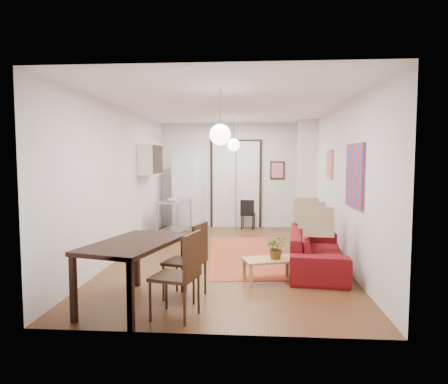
# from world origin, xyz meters

# --- Properties ---
(floor) EXTENTS (7.00, 7.00, 0.00)m
(floor) POSITION_xyz_m (0.00, 0.00, 0.00)
(floor) COLOR brown
(floor) RESTS_ON ground
(ceiling) EXTENTS (4.20, 7.00, 0.02)m
(ceiling) POSITION_xyz_m (0.00, 0.00, 2.90)
(ceiling) COLOR white
(ceiling) RESTS_ON wall_back
(wall_back) EXTENTS (4.20, 0.02, 2.90)m
(wall_back) POSITION_xyz_m (0.00, 3.50, 1.45)
(wall_back) COLOR white
(wall_back) RESTS_ON floor
(wall_front) EXTENTS (4.20, 0.02, 2.90)m
(wall_front) POSITION_xyz_m (0.00, -3.50, 1.45)
(wall_front) COLOR white
(wall_front) RESTS_ON floor
(wall_left) EXTENTS (0.02, 7.00, 2.90)m
(wall_left) POSITION_xyz_m (-2.10, 0.00, 1.45)
(wall_left) COLOR white
(wall_left) RESTS_ON floor
(wall_right) EXTENTS (0.02, 7.00, 2.90)m
(wall_right) POSITION_xyz_m (2.10, 0.00, 1.45)
(wall_right) COLOR white
(wall_right) RESTS_ON floor
(double_doors) EXTENTS (1.44, 0.06, 2.50)m
(double_doors) POSITION_xyz_m (0.00, 3.46, 1.20)
(double_doors) COLOR silver
(double_doors) RESTS_ON wall_back
(stub_partition) EXTENTS (0.50, 0.10, 2.90)m
(stub_partition) POSITION_xyz_m (1.85, 2.55, 1.45)
(stub_partition) COLOR white
(stub_partition) RESTS_ON floor
(wall_cabinet) EXTENTS (0.35, 1.00, 0.70)m
(wall_cabinet) POSITION_xyz_m (-1.92, 1.50, 1.90)
(wall_cabinet) COLOR white
(wall_cabinet) RESTS_ON wall_left
(painting_popart) EXTENTS (0.05, 1.00, 1.00)m
(painting_popart) POSITION_xyz_m (2.08, -1.25, 1.65)
(painting_popart) COLOR red
(painting_popart) RESTS_ON wall_right
(painting_abstract) EXTENTS (0.05, 0.50, 0.60)m
(painting_abstract) POSITION_xyz_m (2.08, 0.80, 1.80)
(painting_abstract) COLOR beige
(painting_abstract) RESTS_ON wall_right
(poster_back) EXTENTS (0.40, 0.03, 0.50)m
(poster_back) POSITION_xyz_m (1.15, 3.47, 1.60)
(poster_back) COLOR red
(poster_back) RESTS_ON wall_back
(print_left) EXTENTS (0.03, 0.44, 0.54)m
(print_left) POSITION_xyz_m (-2.07, 2.00, 1.95)
(print_left) COLOR #97663F
(print_left) RESTS_ON wall_left
(pendant_back) EXTENTS (0.30, 0.30, 0.80)m
(pendant_back) POSITION_xyz_m (0.00, 2.00, 2.25)
(pendant_back) COLOR white
(pendant_back) RESTS_ON ceiling
(pendant_front) EXTENTS (0.30, 0.30, 0.80)m
(pendant_front) POSITION_xyz_m (0.00, -2.00, 2.25)
(pendant_front) COLOR white
(pendant_front) RESTS_ON ceiling
(kilim_rug) EXTENTS (1.64, 3.59, 0.01)m
(kilim_rug) POSITION_xyz_m (0.28, 0.15, 0.00)
(kilim_rug) COLOR #BE482F
(kilim_rug) RESTS_ON floor
(sofa) EXTENTS (2.38, 1.14, 0.67)m
(sofa) POSITION_xyz_m (1.58, -0.77, 0.34)
(sofa) COLOR #670D0D
(sofa) RESTS_ON floor
(coffee_table) EXTENTS (0.91, 0.67, 0.36)m
(coffee_table) POSITION_xyz_m (0.74, -1.55, 0.31)
(coffee_table) COLOR tan
(coffee_table) RESTS_ON floor
(potted_plant) EXTENTS (0.36, 0.38, 0.35)m
(potted_plant) POSITION_xyz_m (0.84, -1.55, 0.54)
(potted_plant) COLOR #37682E
(potted_plant) RESTS_ON coffee_table
(kitchen_counter) EXTENTS (0.75, 1.25, 0.90)m
(kitchen_counter) POSITION_xyz_m (-1.46, 1.99, 0.58)
(kitchen_counter) COLOR #B3B5B8
(kitchen_counter) RESTS_ON floor
(bowl) EXTENTS (0.25, 0.25, 0.05)m
(bowl) POSITION_xyz_m (-1.46, 1.69, 0.93)
(bowl) COLOR beige
(bowl) RESTS_ON kitchen_counter
(soap_bottle) EXTENTS (0.10, 0.10, 0.19)m
(soap_bottle) POSITION_xyz_m (-1.51, 2.24, 1.00)
(soap_bottle) COLOR teal
(soap_bottle) RESTS_ON kitchen_counter
(fridge) EXTENTS (0.77, 0.77, 1.92)m
(fridge) POSITION_xyz_m (-1.32, 3.15, 0.96)
(fridge) COLOR white
(fridge) RESTS_ON floor
(dining_table) EXTENTS (1.22, 1.69, 0.84)m
(dining_table) POSITION_xyz_m (-1.06, -2.71, 0.75)
(dining_table) COLOR black
(dining_table) RESTS_ON floor
(dining_chair_near) EXTENTS (0.60, 0.76, 1.04)m
(dining_chair_near) POSITION_xyz_m (-0.46, -2.25, 0.61)
(dining_chair_near) COLOR #331F10
(dining_chair_near) RESTS_ON floor
(dining_chair_far) EXTENTS (0.60, 0.76, 1.04)m
(dining_chair_far) POSITION_xyz_m (-0.46, -2.95, 0.61)
(dining_chair_far) COLOR #331F10
(dining_chair_far) RESTS_ON floor
(black_side_chair) EXTENTS (0.41, 0.42, 0.81)m
(black_side_chair) POSITION_xyz_m (0.34, 3.22, 0.47)
(black_side_chair) COLOR black
(black_side_chair) RESTS_ON floor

